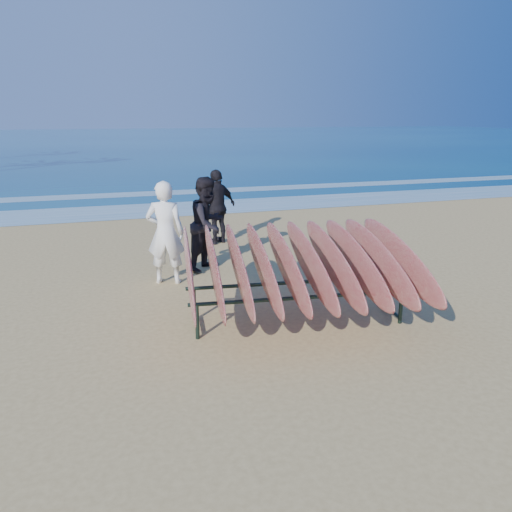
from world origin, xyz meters
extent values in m
plane|color=tan|center=(0.00, 0.00, 0.00)|extent=(120.00, 120.00, 0.00)
plane|color=navy|center=(0.00, 55.00, 0.01)|extent=(160.00, 160.00, 0.00)
plane|color=white|center=(0.00, 10.00, 0.01)|extent=(160.00, 160.00, 0.00)
plane|color=white|center=(0.00, 13.50, 0.01)|extent=(160.00, 160.00, 0.00)
cylinder|color=black|center=(-1.00, 0.27, 0.25)|extent=(0.06, 0.06, 0.50)
cylinder|color=black|center=(1.94, -0.09, 0.25)|extent=(0.06, 0.06, 0.50)
cylinder|color=black|center=(-0.92, 0.92, 0.25)|extent=(0.06, 0.06, 0.50)
cylinder|color=black|center=(2.02, 0.56, 0.25)|extent=(0.06, 0.06, 0.50)
cylinder|color=black|center=(0.47, 0.09, 0.50)|extent=(3.18, 0.45, 0.06)
cylinder|color=black|center=(0.55, 0.74, 0.50)|extent=(3.18, 0.45, 0.06)
cylinder|color=black|center=(-0.96, 0.60, 0.08)|extent=(0.12, 0.65, 0.04)
cylinder|color=black|center=(1.98, 0.23, 0.08)|extent=(0.12, 0.65, 0.04)
ellipsoid|color=maroon|center=(-1.03, 0.61, 0.91)|extent=(0.42, 2.84, 1.07)
ellipsoid|color=maroon|center=(-0.69, 0.56, 0.91)|extent=(0.42, 2.84, 1.07)
ellipsoid|color=maroon|center=(-0.35, 0.52, 0.91)|extent=(0.42, 2.84, 1.07)
ellipsoid|color=maroon|center=(0.00, 0.48, 0.91)|extent=(0.42, 2.84, 1.07)
ellipsoid|color=maroon|center=(0.34, 0.44, 0.91)|extent=(0.42, 2.84, 1.07)
ellipsoid|color=maroon|center=(0.68, 0.39, 0.91)|extent=(0.42, 2.84, 1.07)
ellipsoid|color=maroon|center=(1.02, 0.35, 0.91)|extent=(0.42, 2.84, 1.07)
ellipsoid|color=maroon|center=(1.36, 0.31, 0.91)|extent=(0.42, 2.84, 1.07)
ellipsoid|color=maroon|center=(1.71, 0.27, 0.91)|extent=(0.42, 2.84, 1.07)
ellipsoid|color=maroon|center=(2.05, 0.23, 0.91)|extent=(0.42, 2.84, 1.07)
imported|color=white|center=(-1.07, 2.78, 0.93)|extent=(0.78, 0.62, 1.86)
imported|color=black|center=(-0.18, 3.38, 0.91)|extent=(1.12, 1.11, 1.82)
imported|color=black|center=(0.47, 5.33, 0.87)|extent=(1.10, 0.85, 1.74)
camera|label=1|loc=(-2.09, -5.93, 2.97)|focal=35.00mm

